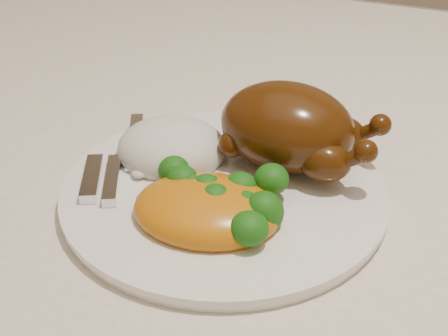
% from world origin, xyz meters
% --- Properties ---
extents(dining_table, '(1.60, 0.90, 0.76)m').
position_xyz_m(dining_table, '(0.00, 0.00, 0.67)').
color(dining_table, brown).
rests_on(dining_table, floor).
extents(tablecloth, '(1.73, 1.03, 0.18)m').
position_xyz_m(tablecloth, '(0.00, 0.00, 0.74)').
color(tablecloth, white).
rests_on(tablecloth, dining_table).
extents(dinner_plate, '(0.37, 0.37, 0.01)m').
position_xyz_m(dinner_plate, '(-0.12, -0.12, 0.77)').
color(dinner_plate, white).
rests_on(dinner_plate, tablecloth).
extents(roast_chicken, '(0.16, 0.10, 0.08)m').
position_xyz_m(roast_chicken, '(-0.08, -0.06, 0.82)').
color(roast_chicken, '#4A2508').
rests_on(roast_chicken, dinner_plate).
extents(rice_mound, '(0.13, 0.12, 0.06)m').
position_xyz_m(rice_mound, '(-0.19, -0.10, 0.79)').
color(rice_mound, white).
rests_on(rice_mound, dinner_plate).
extents(mac_and_cheese, '(0.14, 0.12, 0.05)m').
position_xyz_m(mac_and_cheese, '(-0.11, -0.17, 0.79)').
color(mac_and_cheese, orange).
rests_on(mac_and_cheese, dinner_plate).
extents(cutlery, '(0.07, 0.17, 0.01)m').
position_xyz_m(cutlery, '(-0.23, -0.14, 0.79)').
color(cutlery, silver).
rests_on(cutlery, dinner_plate).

